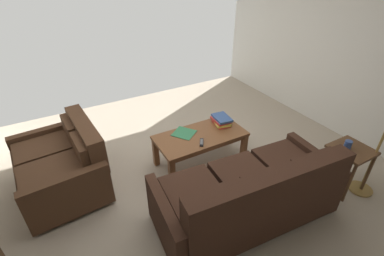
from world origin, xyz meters
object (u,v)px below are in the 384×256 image
object	(u,v)px
sofa_main	(250,195)
coffee_mug	(348,145)
end_table	(349,157)
tv_remote	(202,142)
loveseat_near	(64,164)
coffee_table	(200,139)
book_stack	(221,120)
loose_magazine	(184,133)

from	to	relation	value
sofa_main	coffee_mug	world-z (taller)	sofa_main
sofa_main	end_table	world-z (taller)	sofa_main
end_table	tv_remote	size ratio (longest dim) A/B	3.69
loveseat_near	coffee_table	world-z (taller)	loveseat_near
coffee_table	book_stack	size ratio (longest dim) A/B	3.76
loveseat_near	coffee_table	size ratio (longest dim) A/B	1.07
sofa_main	coffee_mug	distance (m)	1.32
sofa_main	loveseat_near	xyz separation A→B (m)	(1.60, -1.50, -0.02)
loveseat_near	book_stack	xyz separation A→B (m)	(-2.06, 0.29, 0.16)
coffee_table	end_table	bearing A→B (deg)	135.01
coffee_mug	tv_remote	size ratio (longest dim) A/B	0.64
coffee_mug	loose_magazine	xyz separation A→B (m)	(1.40, -1.37, -0.17)
loveseat_near	book_stack	world-z (taller)	loveseat_near
sofa_main	end_table	xyz separation A→B (m)	(-1.34, 0.16, 0.09)
coffee_table	coffee_mug	size ratio (longest dim) A/B	11.71
coffee_table	loose_magazine	distance (m)	0.23
coffee_table	tv_remote	world-z (taller)	tv_remote
sofa_main	book_stack	size ratio (longest dim) A/B	6.22
coffee_table	tv_remote	xyz separation A→B (m)	(0.09, 0.17, 0.08)
coffee_table	book_stack	world-z (taller)	book_stack
sofa_main	end_table	bearing A→B (deg)	173.26
coffee_mug	loose_magazine	distance (m)	1.96
loveseat_near	coffee_table	xyz separation A→B (m)	(-1.67, 0.38, 0.03)
sofa_main	loveseat_near	size ratio (longest dim) A/B	1.55
sofa_main	loveseat_near	world-z (taller)	sofa_main
end_table	loose_magazine	xyz separation A→B (m)	(1.45, -1.41, -0.00)
tv_remote	sofa_main	bearing A→B (deg)	91.09
loose_magazine	sofa_main	bearing A→B (deg)	-120.89
sofa_main	book_stack	bearing A→B (deg)	-111.05
book_stack	sofa_main	bearing A→B (deg)	68.95
loveseat_near	loose_magazine	xyz separation A→B (m)	(-1.49, 0.25, 0.11)
coffee_mug	sofa_main	bearing A→B (deg)	-5.25
book_stack	loose_magazine	distance (m)	0.57
coffee_table	loose_magazine	size ratio (longest dim) A/B	4.42
loose_magazine	coffee_table	bearing A→B (deg)	-73.29
sofa_main	loose_magazine	world-z (taller)	sofa_main
loveseat_near	coffee_mug	bearing A→B (deg)	150.81
tv_remote	book_stack	bearing A→B (deg)	-151.21
end_table	coffee_mug	distance (m)	0.18
coffee_table	tv_remote	distance (m)	0.21
loveseat_near	coffee_mug	distance (m)	3.32
coffee_table	loveseat_near	bearing A→B (deg)	-12.93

